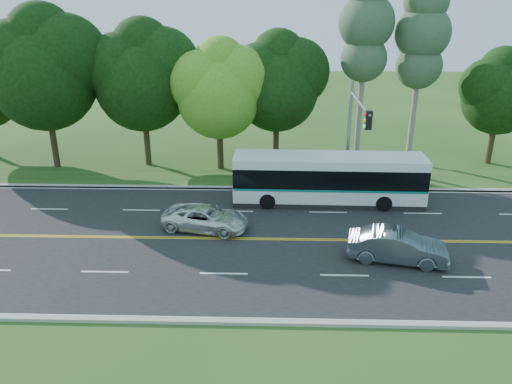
{
  "coord_description": "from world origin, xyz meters",
  "views": [
    {
      "loc": [
        1.53,
        -23.21,
        11.97
      ],
      "look_at": [
        0.82,
        2.0,
        1.85
      ],
      "focal_mm": 35.0,
      "sensor_mm": 36.0,
      "label": 1
    }
  ],
  "objects_px": {
    "traffic_signal": "(355,127)",
    "sedan": "(397,246)",
    "suv": "(206,218)",
    "transit_bus": "(328,180)"
  },
  "relations": [
    {
      "from": "suv",
      "to": "traffic_signal",
      "type": "bearing_deg",
      "value": -51.27
    },
    {
      "from": "suv",
      "to": "sedan",
      "type": "bearing_deg",
      "value": -96.9
    },
    {
      "from": "sedan",
      "to": "suv",
      "type": "xyz_separation_m",
      "value": [
        -9.52,
        3.17,
        -0.13
      ]
    },
    {
      "from": "traffic_signal",
      "to": "suv",
      "type": "height_order",
      "value": "traffic_signal"
    },
    {
      "from": "transit_bus",
      "to": "sedan",
      "type": "xyz_separation_m",
      "value": [
        2.57,
        -7.04,
        -0.7
      ]
    },
    {
      "from": "transit_bus",
      "to": "suv",
      "type": "distance_m",
      "value": 7.99
    },
    {
      "from": "traffic_signal",
      "to": "sedan",
      "type": "xyz_separation_m",
      "value": [
        1.16,
        -7.47,
        -3.88
      ]
    },
    {
      "from": "sedan",
      "to": "traffic_signal",
      "type": "bearing_deg",
      "value": 20.29
    },
    {
      "from": "sedan",
      "to": "suv",
      "type": "height_order",
      "value": "sedan"
    },
    {
      "from": "traffic_signal",
      "to": "sedan",
      "type": "relative_size",
      "value": 1.5
    }
  ]
}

